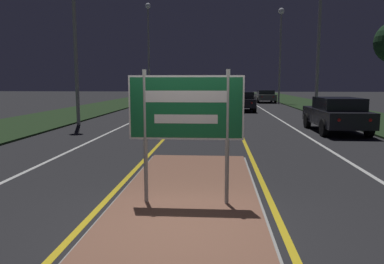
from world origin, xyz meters
name	(u,v)px	position (x,y,z in m)	size (l,w,h in m)	color
ground_plane	(182,224)	(0.00, 0.00, 0.00)	(160.00, 160.00, 0.00)	#232326
median_island	(186,205)	(0.00, 0.78, 0.04)	(2.70, 8.59, 0.10)	#999993
verge_left	(75,113)	(-9.50, 20.00, 0.04)	(5.00, 100.00, 0.08)	#1E3319
verge_right	(352,115)	(9.50, 20.00, 0.04)	(5.00, 100.00, 0.08)	#1E3319
centre_line_yellow_left	(192,109)	(-1.54, 25.00, 0.00)	(0.12, 70.00, 0.01)	gold
centre_line_yellow_right	(230,109)	(1.54, 25.00, 0.00)	(0.12, 70.00, 0.01)	gold
lane_line_white_left	(160,109)	(-4.20, 25.00, 0.00)	(0.12, 70.00, 0.01)	silver
lane_line_white_right	(263,109)	(4.20, 25.00, 0.00)	(0.12, 70.00, 0.01)	silver
edge_line_white_left	(124,109)	(-7.20, 25.00, 0.00)	(0.10, 70.00, 0.01)	silver
edge_line_white_right	(301,109)	(7.20, 25.00, 0.00)	(0.10, 70.00, 0.01)	silver
highway_sign	(186,113)	(0.00, 0.77, 1.69)	(1.97, 0.07, 2.32)	#9E9E99
streetlight_left_far	(148,39)	(-6.58, 33.06, 6.56)	(0.55, 0.55, 10.09)	#9E9E99
streetlight_right_near	(320,4)	(6.47, 17.50, 6.71)	(0.48, 0.48, 11.19)	#9E9E99
streetlight_right_far	(281,40)	(6.68, 32.72, 6.34)	(0.58, 0.58, 9.38)	#9E9E99
car_receding_0	(336,114)	(5.75, 11.17, 0.82)	(2.01, 4.65, 1.53)	black
car_receding_1	(242,101)	(2.39, 23.20, 0.78)	(1.92, 4.41, 1.46)	black
car_receding_2	(265,96)	(5.61, 35.07, 0.72)	(1.99, 4.49, 1.34)	#4C514C
car_approaching_0	(163,108)	(-2.56, 15.50, 0.74)	(1.92, 4.10, 1.36)	#4C514C
car_approaching_1	(179,99)	(-2.81, 27.08, 0.76)	(1.89, 4.56, 1.45)	silver
car_approaching_2	(161,95)	(-5.99, 36.94, 0.75)	(1.93, 4.75, 1.42)	black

